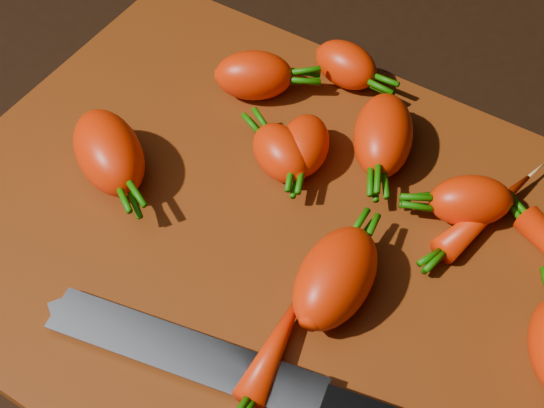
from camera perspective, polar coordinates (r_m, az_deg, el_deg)
The scene contains 13 objects.
ground at distance 0.58m, azimuth -0.53°, elevation -2.76°, with size 2.00×2.00×0.01m, color black.
cutting_board at distance 0.57m, azimuth -0.53°, elevation -2.13°, with size 0.50×0.40×0.01m, color #60270A.
carrot_0 at distance 0.65m, azimuth -1.37°, elevation 9.66°, with size 0.07×0.04×0.04m, color red.
carrot_1 at distance 0.59m, azimuth 0.69°, elevation 3.85°, with size 0.06×0.04×0.04m, color red.
carrot_2 at distance 0.60m, azimuth 8.37°, elevation 5.17°, with size 0.08×0.05×0.05m, color red.
carrot_3 at distance 0.52m, azimuth 4.81°, elevation -5.53°, with size 0.08×0.05×0.05m, color red.
carrot_4 at distance 0.58m, azimuth 14.70°, elevation 0.24°, with size 0.06×0.04×0.04m, color red.
carrot_5 at distance 0.66m, azimuth 5.60°, elevation 10.39°, with size 0.06×0.04×0.04m, color red.
carrot_7 at distance 0.58m, azimuth 15.85°, elevation -0.67°, with size 0.10×0.02×0.02m, color red.
carrot_9 at distance 0.50m, azimuth 0.34°, elevation -10.46°, with size 0.09×0.02×0.02m, color red.
carrot_10 at distance 0.59m, azimuth -12.19°, elevation 3.84°, with size 0.08×0.05×0.05m, color red.
carrot_11 at distance 0.59m, azimuth 2.44°, elevation 4.43°, with size 0.06×0.04×0.04m, color red.
knife at distance 0.51m, azimuth -5.29°, elevation -11.52°, with size 0.29×0.08×0.02m.
Camera 1 is at (0.18, -0.28, 0.47)m, focal length 50.00 mm.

